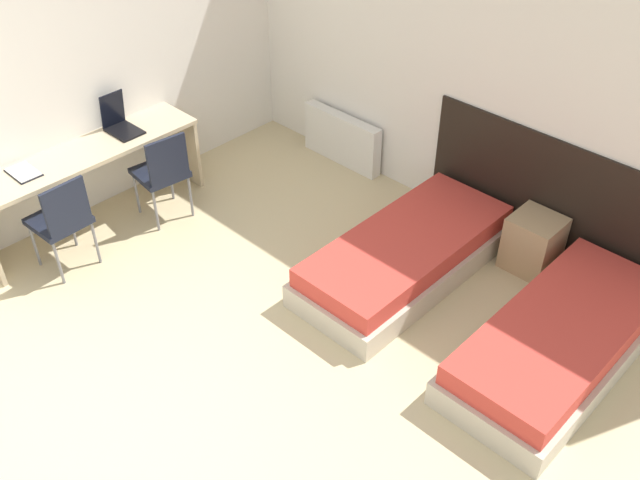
# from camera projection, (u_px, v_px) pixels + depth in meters

# --- Properties ---
(ground_plane) EXTENTS (20.00, 20.00, 0.00)m
(ground_plane) POSITION_uv_depth(u_px,v_px,m) (92.00, 454.00, 4.50)
(ground_plane) COLOR beige
(wall_back) EXTENTS (5.75, 0.05, 2.70)m
(wall_back) POSITION_uv_depth(u_px,v_px,m) (466.00, 70.00, 5.83)
(wall_back) COLOR white
(wall_back) RESTS_ON ground_plane
(wall_left) EXTENTS (0.05, 4.78, 2.70)m
(wall_left) POSITION_uv_depth(u_px,v_px,m) (102.00, 55.00, 6.06)
(wall_left) COLOR white
(wall_left) RESTS_ON ground_plane
(headboard_panel) EXTENTS (2.34, 0.03, 1.08)m
(headboard_panel) POSITION_uv_depth(u_px,v_px,m) (554.00, 202.00, 5.76)
(headboard_panel) COLOR black
(headboard_panel) RESTS_ON ground_plane
(bed_near_window) EXTENTS (0.86, 1.96, 0.38)m
(bed_near_window) POSITION_uv_depth(u_px,v_px,m) (406.00, 255.00, 5.78)
(bed_near_window) COLOR beige
(bed_near_window) RESTS_ON ground_plane
(bed_near_door) EXTENTS (0.86, 1.96, 0.38)m
(bed_near_door) POSITION_uv_depth(u_px,v_px,m) (559.00, 341.00, 5.03)
(bed_near_door) COLOR beige
(bed_near_door) RESTS_ON ground_plane
(nightstand) EXTENTS (0.39, 0.38, 0.48)m
(nightstand) POSITION_uv_depth(u_px,v_px,m) (533.00, 243.00, 5.82)
(nightstand) COLOR tan
(nightstand) RESTS_ON ground_plane
(radiator) EXTENTS (0.92, 0.12, 0.51)m
(radiator) POSITION_uv_depth(u_px,v_px,m) (342.00, 139.00, 7.12)
(radiator) COLOR silver
(radiator) RESTS_ON ground_plane
(desk) EXTENTS (0.50, 2.05, 0.73)m
(desk) POSITION_uv_depth(u_px,v_px,m) (87.00, 167.00, 6.10)
(desk) COLOR #C6B28E
(desk) RESTS_ON ground_plane
(chair_near_laptop) EXTENTS (0.46, 0.46, 0.87)m
(chair_near_laptop) POSITION_uv_depth(u_px,v_px,m) (163.00, 170.00, 6.20)
(chair_near_laptop) COLOR black
(chair_near_laptop) RESTS_ON ground_plane
(chair_near_notebook) EXTENTS (0.43, 0.43, 0.87)m
(chair_near_notebook) POSITION_uv_depth(u_px,v_px,m) (62.00, 218.00, 5.65)
(chair_near_notebook) COLOR black
(chair_near_notebook) RESTS_ON ground_plane
(laptop) EXTENTS (0.33, 0.24, 0.33)m
(laptop) POSITION_uv_depth(u_px,v_px,m) (120.00, 123.00, 6.25)
(laptop) COLOR black
(laptop) RESTS_ON desk
(open_notebook) EXTENTS (0.30, 0.20, 0.02)m
(open_notebook) POSITION_uv_depth(u_px,v_px,m) (23.00, 172.00, 5.74)
(open_notebook) COLOR black
(open_notebook) RESTS_ON desk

